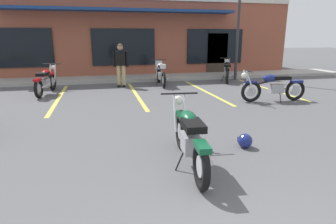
{
  "coord_description": "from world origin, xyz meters",
  "views": [
    {
      "loc": [
        -1.19,
        -1.23,
        1.94
      ],
      "look_at": [
        0.03,
        3.86,
        0.55
      ],
      "focal_mm": 30.53,
      "sensor_mm": 36.0,
      "label": 1
    }
  ],
  "objects": [
    {
      "name": "ground_plane",
      "position": [
        0.0,
        3.87,
        0.0
      ],
      "size": [
        80.0,
        80.0,
        0.0
      ],
      "primitive_type": "plane",
      "color": "#515154"
    },
    {
      "name": "motorcycle_foreground_classic",
      "position": [
        0.08,
        2.69,
        0.46
      ],
      "size": [
        0.68,
        2.11,
        0.98
      ],
      "color": "black",
      "rests_on": "ground_plane"
    },
    {
      "name": "brick_storefront_building",
      "position": [
        0.0,
        15.95,
        1.94
      ],
      "size": [
        17.35,
        7.28,
        3.88
      ],
      "color": "brown",
      "rests_on": "ground_plane"
    },
    {
      "name": "motorcycle_silver_naked",
      "position": [
        1.25,
        10.25,
        0.53
      ],
      "size": [
        0.66,
        2.11,
        0.98
      ],
      "color": "black",
      "rests_on": "ground_plane"
    },
    {
      "name": "parking_lot_lamp_post",
      "position": [
        4.93,
        10.8,
        3.42
      ],
      "size": [
        0.24,
        0.76,
        5.34
      ],
      "color": "#2D2D33",
      "rests_on": "ground_plane"
    },
    {
      "name": "person_in_shorts_foreground",
      "position": [
        -0.36,
        10.15,
        0.95
      ],
      "size": [
        0.61,
        0.34,
        1.68
      ],
      "color": "black",
      "rests_on": "ground_plane"
    },
    {
      "name": "motorcycle_red_sportbike",
      "position": [
        -3.01,
        9.27,
        0.46
      ],
      "size": [
        0.74,
        2.1,
        0.98
      ],
      "color": "black",
      "rests_on": "ground_plane"
    },
    {
      "name": "motorcycle_black_cruiser",
      "position": [
        4.32,
        10.51,
        0.46
      ],
      "size": [
        1.14,
        1.98,
        0.98
      ],
      "color": "black",
      "rests_on": "ground_plane"
    },
    {
      "name": "helmet_on_pavement",
      "position": [
        1.28,
        3.13,
        0.13
      ],
      "size": [
        0.26,
        0.26,
        0.26
      ],
      "color": "navy",
      "rests_on": "ground_plane"
    },
    {
      "name": "motorcycle_orange_scrambler",
      "position": [
        3.94,
        6.4,
        0.46
      ],
      "size": [
        2.11,
        0.67,
        0.98
      ],
      "color": "black",
      "rests_on": "ground_plane"
    },
    {
      "name": "sidewalk_kerb",
      "position": [
        0.0,
        12.01,
        0.07
      ],
      "size": [
        22.0,
        1.8,
        0.14
      ],
      "primitive_type": "cube",
      "color": "#A8A59E",
      "rests_on": "ground_plane"
    },
    {
      "name": "painted_stall_lines",
      "position": [
        0.0,
        8.41,
        0.0
      ],
      "size": [
        10.23,
        4.8,
        0.01
      ],
      "color": "#DBCC4C",
      "rests_on": "ground_plane"
    }
  ]
}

